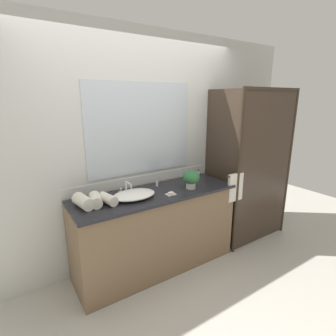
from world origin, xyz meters
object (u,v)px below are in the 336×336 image
faucet (127,189)px  rolled_towel_near_edge (83,201)px  sink_basin (134,195)px  soap_dish (171,194)px  amenity_bottle_body_wash (199,174)px  rolled_towel_middle (95,200)px  rolled_towel_far_edge (108,199)px  amenity_bottle_conditioner (192,179)px  potted_plant (191,178)px  amenity_bottle_lotion (157,183)px

faucet → rolled_towel_near_edge: size_ratio=0.70×
sink_basin → soap_dish: size_ratio=4.48×
sink_basin → amenity_bottle_body_wash: bearing=11.1°
amenity_bottle_body_wash → soap_dish: bearing=-152.9°
rolled_towel_middle → soap_dish: bearing=-12.0°
rolled_towel_far_edge → amenity_bottle_conditioner: bearing=3.8°
sink_basin → amenity_bottle_body_wash: amenity_bottle_body_wash is taller
sink_basin → potted_plant: size_ratio=2.19×
rolled_towel_middle → amenity_bottle_conditioner: bearing=1.8°
potted_plant → amenity_bottle_body_wash: (0.35, 0.29, -0.07)m
potted_plant → amenity_bottle_body_wash: 0.45m
soap_dish → amenity_bottle_body_wash: amenity_bottle_body_wash is taller
rolled_towel_near_edge → rolled_towel_far_edge: size_ratio=1.15×
amenity_bottle_conditioner → rolled_towel_far_edge: 1.06m
rolled_towel_near_edge → rolled_towel_far_edge: bearing=-11.5°
sink_basin → faucet: (-0.00, 0.18, 0.01)m
faucet → amenity_bottle_conditioner: bearing=-8.2°
amenity_bottle_lotion → potted_plant: bearing=-44.9°
faucet → potted_plant: potted_plant is taller
sink_basin → potted_plant: potted_plant is taller
potted_plant → amenity_bottle_conditioner: 0.21m
rolled_towel_middle → faucet: bearing=21.4°
rolled_towel_middle → rolled_towel_far_edge: rolled_towel_middle is taller
sink_basin → rolled_towel_far_edge: size_ratio=2.12×
amenity_bottle_conditioner → rolled_towel_far_edge: (-1.06, -0.07, 0.01)m
amenity_bottle_conditioner → amenity_bottle_lotion: size_ratio=1.03×
rolled_towel_far_edge → rolled_towel_middle: bearing=163.4°
potted_plant → amenity_bottle_body_wash: size_ratio=2.11×
soap_dish → rolled_towel_middle: rolled_towel_middle is taller
sink_basin → rolled_towel_middle: 0.38m
faucet → soap_dish: 0.47m
amenity_bottle_conditioner → soap_dish: bearing=-155.5°
sink_basin → rolled_towel_far_edge: rolled_towel_far_edge is taller
amenity_bottle_lotion → rolled_towel_far_edge: size_ratio=0.41×
sink_basin → rolled_towel_near_edge: rolled_towel_near_edge is taller
rolled_towel_near_edge → sink_basin: bearing=-4.2°
potted_plant → amenity_bottle_conditioner: bearing=49.1°
potted_plant → amenity_bottle_lotion: (-0.28, 0.28, -0.08)m
amenity_bottle_lotion → amenity_bottle_conditioner: bearing=-17.2°
amenity_bottle_conditioner → amenity_bottle_lotion: 0.42m
amenity_bottle_body_wash → rolled_towel_far_edge: size_ratio=0.46×
potted_plant → soap_dish: 0.32m
potted_plant → rolled_towel_middle: 1.05m
rolled_towel_near_edge → rolled_towel_middle: rolled_towel_near_edge is taller
rolled_towel_near_edge → rolled_towel_far_edge: (0.22, -0.04, -0.01)m
soap_dish → rolled_towel_near_edge: size_ratio=0.41×
sink_basin → amenity_bottle_lotion: bearing=26.1°
faucet → sink_basin: bearing=-90.0°
sink_basin → amenity_bottle_body_wash: size_ratio=4.61×
rolled_towel_middle → potted_plant: bearing=-6.2°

